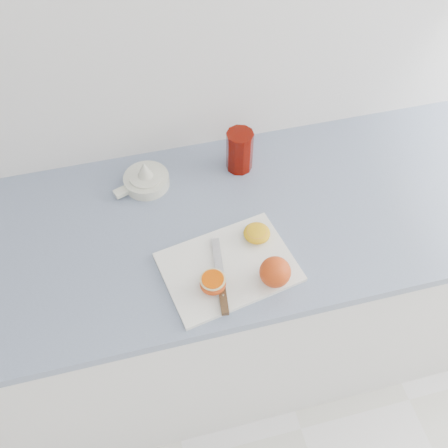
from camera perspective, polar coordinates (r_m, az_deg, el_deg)
name	(u,v)px	position (r m, az deg, el deg)	size (l,w,h in m)	color
counter	(215,300)	(1.72, -1.00, -8.72)	(2.46, 0.64, 0.89)	white
cutting_board	(228,267)	(1.25, 0.52, -4.95)	(0.32, 0.23, 0.01)	white
whole_orange	(275,272)	(1.20, 5.86, -5.49)	(0.08, 0.08, 0.08)	#D64717
half_orange	(213,283)	(1.20, -1.28, -6.76)	(0.06, 0.06, 0.04)	#D64717
squeezed_shell	(257,233)	(1.29, 3.78, -1.04)	(0.07, 0.07, 0.03)	gold
paring_knife	(222,289)	(1.20, -0.23, -7.48)	(0.05, 0.22, 0.01)	#4E351E
citrus_juicer	(146,179)	(1.43, -8.93, 5.11)	(0.16, 0.13, 0.09)	white
red_tumbler	(240,152)	(1.44, 1.79, 8.23)	(0.08, 0.08, 0.13)	#5C0700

